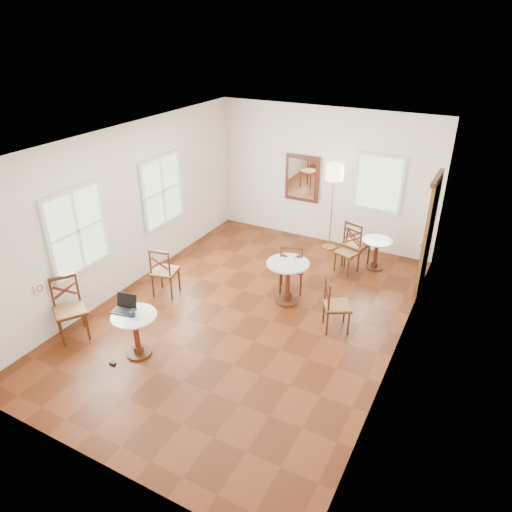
{
  "coord_description": "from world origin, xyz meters",
  "views": [
    {
      "loc": [
        3.32,
        -5.99,
        4.64
      ],
      "look_at": [
        0.0,
        0.3,
        1.0
      ],
      "focal_mm": 32.98,
      "sensor_mm": 36.0,
      "label": 1
    }
  ],
  "objects_px": {
    "cafe_table_back": "(376,251)",
    "chair_back_b": "(348,251)",
    "chair_near_b": "(69,309)",
    "chair_mid_b": "(335,305)",
    "cafe_table_mid": "(288,278)",
    "cafe_table_near": "(136,330)",
    "chair_back_a": "(356,244)",
    "water_glass": "(134,312)",
    "power_adapter": "(113,363)",
    "navy_mug": "(132,314)",
    "mouse": "(132,315)",
    "laptop": "(125,306)",
    "floor_lamp": "(334,178)",
    "chair_mid_a": "(291,268)",
    "chair_near_a": "(164,271)"
  },
  "relations": [
    {
      "from": "cafe_table_back",
      "to": "chair_back_b",
      "type": "distance_m",
      "value": 0.6
    },
    {
      "from": "chair_near_b",
      "to": "chair_mid_b",
      "type": "xyz_separation_m",
      "value": [
        3.67,
        2.15,
        -0.05
      ]
    },
    {
      "from": "cafe_table_mid",
      "to": "cafe_table_back",
      "type": "distance_m",
      "value": 2.27
    },
    {
      "from": "cafe_table_near",
      "to": "chair_back_a",
      "type": "distance_m",
      "value": 4.79
    },
    {
      "from": "water_glass",
      "to": "power_adapter",
      "type": "distance_m",
      "value": 0.86
    },
    {
      "from": "cafe_table_back",
      "to": "navy_mug",
      "type": "distance_m",
      "value": 5.1
    },
    {
      "from": "chair_back_a",
      "to": "mouse",
      "type": "distance_m",
      "value": 4.82
    },
    {
      "from": "cafe_table_back",
      "to": "laptop",
      "type": "distance_m",
      "value": 5.13
    },
    {
      "from": "power_adapter",
      "to": "cafe_table_back",
      "type": "bearing_deg",
      "value": 61.18
    },
    {
      "from": "mouse",
      "to": "navy_mug",
      "type": "xyz_separation_m",
      "value": [
        0.01,
        -0.0,
        0.03
      ]
    },
    {
      "from": "chair_back_b",
      "to": "chair_near_b",
      "type": "bearing_deg",
      "value": -108.44
    },
    {
      "from": "cafe_table_near",
      "to": "chair_back_b",
      "type": "height_order",
      "value": "chair_back_b"
    },
    {
      "from": "mouse",
      "to": "navy_mug",
      "type": "distance_m",
      "value": 0.03
    },
    {
      "from": "cafe_table_near",
      "to": "chair_mid_b",
      "type": "height_order",
      "value": "chair_mid_b"
    },
    {
      "from": "laptop",
      "to": "mouse",
      "type": "distance_m",
      "value": 0.24
    },
    {
      "from": "floor_lamp",
      "to": "laptop",
      "type": "distance_m",
      "value": 5.13
    },
    {
      "from": "cafe_table_mid",
      "to": "chair_mid_a",
      "type": "height_order",
      "value": "chair_mid_a"
    },
    {
      "from": "laptop",
      "to": "cafe_table_back",
      "type": "bearing_deg",
      "value": 46.93
    },
    {
      "from": "chair_back_a",
      "to": "power_adapter",
      "type": "bearing_deg",
      "value": 80.67
    },
    {
      "from": "chair_back_a",
      "to": "chair_back_b",
      "type": "distance_m",
      "value": 0.29
    },
    {
      "from": "cafe_table_back",
      "to": "power_adapter",
      "type": "height_order",
      "value": "cafe_table_back"
    },
    {
      "from": "laptop",
      "to": "water_glass",
      "type": "bearing_deg",
      "value": -25.48
    },
    {
      "from": "water_glass",
      "to": "chair_near_a",
      "type": "bearing_deg",
      "value": 114.06
    },
    {
      "from": "chair_back_a",
      "to": "floor_lamp",
      "type": "distance_m",
      "value": 1.46
    },
    {
      "from": "floor_lamp",
      "to": "power_adapter",
      "type": "height_order",
      "value": "floor_lamp"
    },
    {
      "from": "chair_near_a",
      "to": "navy_mug",
      "type": "bearing_deg",
      "value": 100.4
    },
    {
      "from": "chair_near_a",
      "to": "chair_mid_b",
      "type": "xyz_separation_m",
      "value": [
        3.14,
        0.41,
        -0.02
      ]
    },
    {
      "from": "chair_near_b",
      "to": "floor_lamp",
      "type": "bearing_deg",
      "value": 6.11
    },
    {
      "from": "laptop",
      "to": "cafe_table_near",
      "type": "bearing_deg",
      "value": -27.42
    },
    {
      "from": "cafe_table_near",
      "to": "navy_mug",
      "type": "xyz_separation_m",
      "value": [
        0.01,
        -0.04,
        0.31
      ]
    },
    {
      "from": "chair_near_b",
      "to": "laptop",
      "type": "relative_size",
      "value": 2.8
    },
    {
      "from": "chair_mid_a",
      "to": "mouse",
      "type": "xyz_separation_m",
      "value": [
        -1.3,
        -2.83,
        0.23
      ]
    },
    {
      "from": "floor_lamp",
      "to": "laptop",
      "type": "relative_size",
      "value": 5.22
    },
    {
      "from": "laptop",
      "to": "chair_mid_a",
      "type": "bearing_deg",
      "value": 49.49
    },
    {
      "from": "navy_mug",
      "to": "chair_back_a",
      "type": "bearing_deg",
      "value": 64.81
    },
    {
      "from": "chair_mid_a",
      "to": "chair_mid_b",
      "type": "bearing_deg",
      "value": 124.74
    },
    {
      "from": "chair_near_b",
      "to": "chair_mid_a",
      "type": "bearing_deg",
      "value": -7.96
    },
    {
      "from": "cafe_table_near",
      "to": "floor_lamp",
      "type": "bearing_deg",
      "value": 75.01
    },
    {
      "from": "chair_mid_b",
      "to": "chair_near_a",
      "type": "bearing_deg",
      "value": 67.92
    },
    {
      "from": "cafe_table_mid",
      "to": "chair_mid_b",
      "type": "relative_size",
      "value": 0.87
    },
    {
      "from": "mouse",
      "to": "navy_mug",
      "type": "relative_size",
      "value": 0.76
    },
    {
      "from": "chair_back_a",
      "to": "chair_back_b",
      "type": "bearing_deg",
      "value": 91.58
    },
    {
      "from": "chair_mid_a",
      "to": "chair_back_a",
      "type": "height_order",
      "value": "chair_back_a"
    },
    {
      "from": "mouse",
      "to": "power_adapter",
      "type": "height_order",
      "value": "mouse"
    },
    {
      "from": "navy_mug",
      "to": "water_glass",
      "type": "xyz_separation_m",
      "value": [
        -0.0,
        0.04,
        0.01
      ]
    },
    {
      "from": "chair_near_a",
      "to": "chair_mid_b",
      "type": "distance_m",
      "value": 3.16
    },
    {
      "from": "cafe_table_back",
      "to": "chair_near_b",
      "type": "relative_size",
      "value": 0.62
    },
    {
      "from": "floor_lamp",
      "to": "mouse",
      "type": "distance_m",
      "value": 5.17
    },
    {
      "from": "chair_mid_a",
      "to": "mouse",
      "type": "height_order",
      "value": "chair_mid_a"
    },
    {
      "from": "cafe_table_mid",
      "to": "chair_back_a",
      "type": "relative_size",
      "value": 0.79
    }
  ]
}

